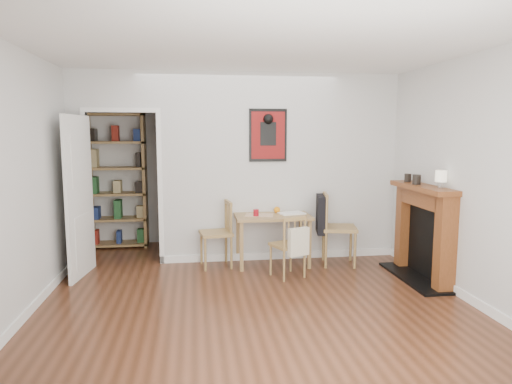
{
  "coord_description": "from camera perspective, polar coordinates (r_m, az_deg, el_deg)",
  "views": [
    {
      "loc": [
        -0.61,
        -4.87,
        1.79
      ],
      "look_at": [
        0.13,
        0.6,
        1.07
      ],
      "focal_mm": 32.0,
      "sensor_mm": 36.0,
      "label": 1
    }
  ],
  "objects": [
    {
      "name": "ground",
      "position": [
        5.23,
        -0.57,
        -12.57
      ],
      "size": [
        5.2,
        5.2,
        0.0
      ],
      "primitive_type": "plane",
      "color": "#572E1C",
      "rests_on": "ground"
    },
    {
      "name": "room_shell",
      "position": [
        6.27,
        -1.23,
        2.96
      ],
      "size": [
        5.2,
        5.2,
        5.2
      ],
      "color": "#BCBCBA",
      "rests_on": "ground"
    },
    {
      "name": "dining_table",
      "position": [
        6.18,
        2.06,
        -3.61
      ],
      "size": [
        1.01,
        0.64,
        0.69
      ],
      "color": "#9F784A",
      "rests_on": "ground"
    },
    {
      "name": "chair_left",
      "position": [
        6.12,
        -5.04,
        -5.25
      ],
      "size": [
        0.5,
        0.5,
        0.89
      ],
      "color": "#9B7D48",
      "rests_on": "ground"
    },
    {
      "name": "chair_right",
      "position": [
        6.28,
        10.14,
        -4.41
      ],
      "size": [
        0.64,
        0.58,
        0.98
      ],
      "color": "#9B7D48",
      "rests_on": "ground"
    },
    {
      "name": "chair_front",
      "position": [
        5.7,
        4.05,
        -6.68
      ],
      "size": [
        0.51,
        0.54,
        0.79
      ],
      "color": "#9B7D48",
      "rests_on": "ground"
    },
    {
      "name": "bookshelf",
      "position": [
        7.41,
        -16.95,
        1.31
      ],
      "size": [
        0.89,
        0.35,
        2.1
      ],
      "color": "#9F784A",
      "rests_on": "ground"
    },
    {
      "name": "fireplace",
      "position": [
        5.94,
        20.29,
        -4.41
      ],
      "size": [
        0.45,
        1.25,
        1.16
      ],
      "color": "brown",
      "rests_on": "ground"
    },
    {
      "name": "red_glass",
      "position": [
        6.04,
        0.0,
        -2.61
      ],
      "size": [
        0.07,
        0.07,
        0.09
      ],
      "primitive_type": "cylinder",
      "color": "maroon",
      "rests_on": "dining_table"
    },
    {
      "name": "orange_fruit",
      "position": [
        6.3,
        2.64,
        -2.24
      ],
      "size": [
        0.09,
        0.09,
        0.09
      ],
      "primitive_type": "sphere",
      "color": "orange",
      "rests_on": "dining_table"
    },
    {
      "name": "placemat",
      "position": [
        6.13,
        0.42,
        -2.89
      ],
      "size": [
        0.42,
        0.35,
        0.0
      ],
      "primitive_type": "cube",
      "rotation": [
        0.0,
        0.0,
        -0.21
      ],
      "color": "beige",
      "rests_on": "dining_table"
    },
    {
      "name": "notebook",
      "position": [
        6.25,
        4.45,
        -2.65
      ],
      "size": [
        0.38,
        0.32,
        0.02
      ],
      "primitive_type": "cube",
      "rotation": [
        0.0,
        0.0,
        0.24
      ],
      "color": "white",
      "rests_on": "dining_table"
    },
    {
      "name": "mantel_lamp",
      "position": [
        5.57,
        22.12,
        1.72
      ],
      "size": [
        0.13,
        0.13,
        0.2
      ],
      "color": "silver",
      "rests_on": "fireplace"
    },
    {
      "name": "ceramic_jar_a",
      "position": [
        5.87,
        19.44,
        1.48
      ],
      "size": [
        0.1,
        0.1,
        0.12
      ],
      "primitive_type": "cylinder",
      "color": "black",
      "rests_on": "fireplace"
    },
    {
      "name": "ceramic_jar_b",
      "position": [
        6.13,
        18.44,
        1.69
      ],
      "size": [
        0.09,
        0.09,
        0.11
      ],
      "primitive_type": "cylinder",
      "color": "black",
      "rests_on": "fireplace"
    }
  ]
}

